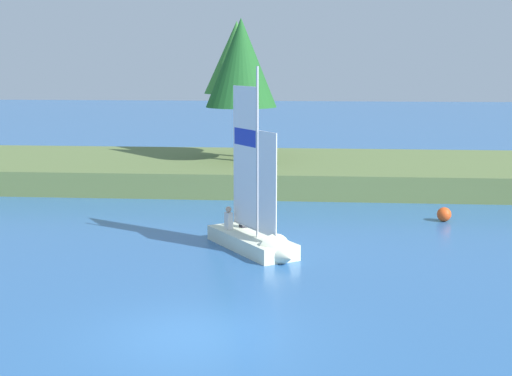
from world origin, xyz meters
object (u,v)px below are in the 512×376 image
at_px(sailboat, 260,238).
at_px(channel_buoy, 444,214).
at_px(shoreline_tree_left, 237,58).
at_px(shoreline_tree_midleft, 241,63).

relative_size(sailboat, channel_buoy, 11.42).
height_order(shoreline_tree_left, channel_buoy, shoreline_tree_left).
distance_m(sailboat, channel_buoy, 8.72).
xyz_separation_m(shoreline_tree_left, shoreline_tree_midleft, (0.43, -1.89, -0.25)).
bearing_deg(sailboat, shoreline_tree_left, 155.27).
height_order(shoreline_tree_left, shoreline_tree_midleft, shoreline_tree_midleft).
distance_m(shoreline_tree_midleft, channel_buoy, 13.48).
relative_size(shoreline_tree_midleft, sailboat, 1.12).
distance_m(shoreline_tree_left, shoreline_tree_midleft, 1.95).
bearing_deg(shoreline_tree_midleft, shoreline_tree_left, 102.80).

